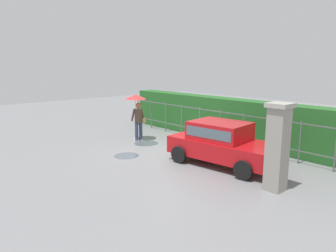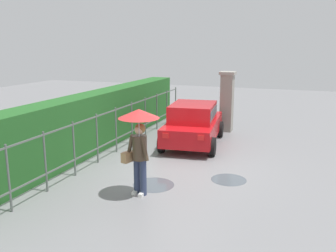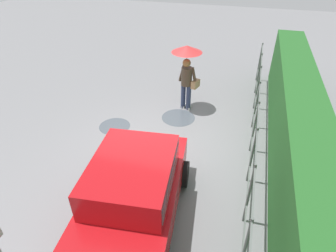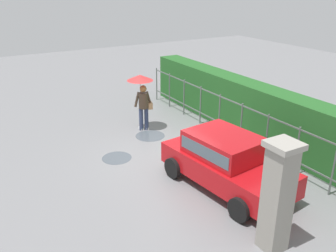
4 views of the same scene
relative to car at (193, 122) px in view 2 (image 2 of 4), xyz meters
name	(u,v)px [view 2 (image 2 of 4)]	position (x,y,z in m)	size (l,w,h in m)	color
ground_plane	(183,166)	(-2.37, -0.41, -0.80)	(40.00, 40.00, 0.00)	slate
car	(193,122)	(0.00, 0.00, 0.00)	(3.89, 2.21, 1.48)	#B71116
pedestrian	(139,133)	(-4.75, -0.11, 0.72)	(0.94, 0.94, 2.09)	#2D3856
gate_pillar	(227,101)	(2.44, -0.68, 0.44)	(0.60, 0.60, 2.42)	gray
fence_section	(116,128)	(-1.80, 2.09, 0.02)	(11.84, 0.05, 1.50)	#59605B
hedge_row	(91,122)	(-1.80, 3.02, 0.15)	(12.79, 0.90, 1.90)	#235B23
puddle_near	(229,180)	(-3.02, -1.89, -0.80)	(0.94, 0.94, 0.00)	#4C545B
puddle_far	(154,185)	(-4.05, -0.17, -0.80)	(1.06, 1.06, 0.00)	#4C545B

